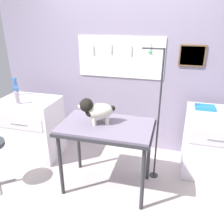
% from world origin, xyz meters
% --- Properties ---
extents(ground, '(4.40, 4.00, 0.04)m').
position_xyz_m(ground, '(0.00, 0.00, -0.02)').
color(ground, '#BCAEAA').
extents(rear_wall_panel, '(4.00, 0.09, 2.30)m').
position_xyz_m(rear_wall_panel, '(0.00, 1.28, 1.16)').
color(rear_wall_panel, gray).
rests_on(rear_wall_panel, ground).
extents(grooming_table, '(1.06, 0.65, 0.85)m').
position_xyz_m(grooming_table, '(-0.01, 0.20, 0.77)').
color(grooming_table, '#2D2D33').
rests_on(grooming_table, ground).
extents(grooming_arm, '(0.30, 0.11, 1.66)m').
position_xyz_m(grooming_arm, '(0.53, 0.54, 0.78)').
color(grooming_arm, '#2D2D33').
rests_on(grooming_arm, ground).
extents(dog, '(0.41, 0.30, 0.31)m').
position_xyz_m(dog, '(-0.13, 0.20, 1.02)').
color(dog, beige).
rests_on(dog, grooming_table).
extents(counter_left, '(0.80, 0.58, 0.89)m').
position_xyz_m(counter_left, '(-1.28, 0.62, 0.44)').
color(counter_left, white).
rests_on(counter_left, ground).
extents(cabinet_right, '(0.68, 0.54, 0.90)m').
position_xyz_m(cabinet_right, '(1.23, 0.81, 0.45)').
color(cabinet_right, white).
rests_on(cabinet_right, ground).
extents(detangler_spray, '(0.07, 0.07, 0.23)m').
position_xyz_m(detangler_spray, '(-1.30, 0.43, 0.99)').
color(detangler_spray, '#BBAFBA').
rests_on(detangler_spray, counter_left).
extents(conditioner_bottle, '(0.06, 0.06, 0.26)m').
position_xyz_m(conditioner_bottle, '(-1.55, 0.74, 1.00)').
color(conditioner_bottle, '#3F66BD').
rests_on(conditioner_bottle, counter_left).
extents(supply_tray, '(0.24, 0.18, 0.04)m').
position_xyz_m(supply_tray, '(1.09, 0.86, 0.92)').
color(supply_tray, blue).
rests_on(supply_tray, cabinet_right).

